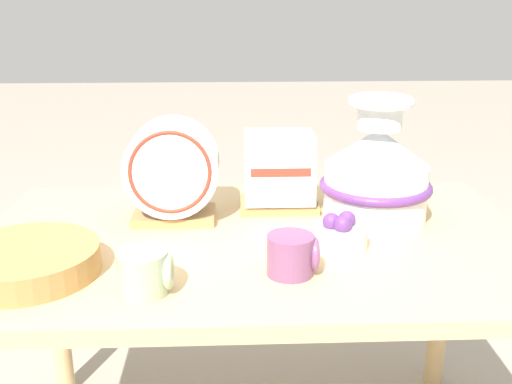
{
  "coord_description": "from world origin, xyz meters",
  "views": [
    {
      "loc": [
        -0.05,
        -1.26,
        1.18
      ],
      "look_at": [
        0.0,
        0.0,
        0.75
      ],
      "focal_mm": 42.0,
      "sensor_mm": 36.0,
      "label": 1
    }
  ],
  "objects_px": {
    "fruit_bowl": "(339,234)",
    "wicker_charger_stack": "(26,261)",
    "dish_rack_round_plates": "(172,179)",
    "mug_sage_glaze": "(146,272)",
    "ceramic_vase": "(376,172)",
    "mug_plum_glaze": "(293,255)",
    "dish_rack_square_plates": "(279,184)"
  },
  "relations": [
    {
      "from": "ceramic_vase",
      "to": "dish_rack_round_plates",
      "type": "xyz_separation_m",
      "value": [
        -0.49,
        0.01,
        -0.02
      ]
    },
    {
      "from": "dish_rack_round_plates",
      "to": "fruit_bowl",
      "type": "bearing_deg",
      "value": -25.48
    },
    {
      "from": "wicker_charger_stack",
      "to": "dish_rack_round_plates",
      "type": "bearing_deg",
      "value": 46.17
    },
    {
      "from": "ceramic_vase",
      "to": "wicker_charger_stack",
      "type": "distance_m",
      "value": 0.81
    },
    {
      "from": "dish_rack_square_plates",
      "to": "wicker_charger_stack",
      "type": "bearing_deg",
      "value": -146.13
    },
    {
      "from": "dish_rack_round_plates",
      "to": "mug_sage_glaze",
      "type": "height_order",
      "value": "dish_rack_round_plates"
    },
    {
      "from": "ceramic_vase",
      "to": "dish_rack_square_plates",
      "type": "xyz_separation_m",
      "value": [
        -0.23,
        0.09,
        -0.06
      ]
    },
    {
      "from": "mug_plum_glaze",
      "to": "mug_sage_glaze",
      "type": "bearing_deg",
      "value": -166.78
    },
    {
      "from": "wicker_charger_stack",
      "to": "mug_sage_glaze",
      "type": "xyz_separation_m",
      "value": [
        0.25,
        -0.09,
        0.01
      ]
    },
    {
      "from": "fruit_bowl",
      "to": "wicker_charger_stack",
      "type": "bearing_deg",
      "value": -171.19
    },
    {
      "from": "dish_rack_round_plates",
      "to": "mug_sage_glaze",
      "type": "distance_m",
      "value": 0.37
    },
    {
      "from": "dish_rack_round_plates",
      "to": "mug_sage_glaze",
      "type": "xyz_separation_m",
      "value": [
        -0.02,
        -0.37,
        -0.07
      ]
    },
    {
      "from": "mug_sage_glaze",
      "to": "fruit_bowl",
      "type": "relative_size",
      "value": 0.83
    },
    {
      "from": "dish_rack_round_plates",
      "to": "fruit_bowl",
      "type": "height_order",
      "value": "dish_rack_round_plates"
    },
    {
      "from": "dish_rack_square_plates",
      "to": "mug_sage_glaze",
      "type": "bearing_deg",
      "value": -122.43
    },
    {
      "from": "wicker_charger_stack",
      "to": "fruit_bowl",
      "type": "distance_m",
      "value": 0.65
    },
    {
      "from": "wicker_charger_stack",
      "to": "mug_plum_glaze",
      "type": "xyz_separation_m",
      "value": [
        0.53,
        -0.02,
        0.01
      ]
    },
    {
      "from": "fruit_bowl",
      "to": "mug_plum_glaze",
      "type": "bearing_deg",
      "value": -133.19
    },
    {
      "from": "ceramic_vase",
      "to": "dish_rack_round_plates",
      "type": "height_order",
      "value": "ceramic_vase"
    },
    {
      "from": "ceramic_vase",
      "to": "dish_rack_round_plates",
      "type": "distance_m",
      "value": 0.49
    },
    {
      "from": "dish_rack_round_plates",
      "to": "wicker_charger_stack",
      "type": "height_order",
      "value": "dish_rack_round_plates"
    },
    {
      "from": "dish_rack_square_plates",
      "to": "mug_sage_glaze",
      "type": "xyz_separation_m",
      "value": [
        -0.28,
        -0.44,
        -0.03
      ]
    },
    {
      "from": "dish_rack_square_plates",
      "to": "mug_plum_glaze",
      "type": "height_order",
      "value": "dish_rack_square_plates"
    },
    {
      "from": "ceramic_vase",
      "to": "wicker_charger_stack",
      "type": "relative_size",
      "value": 1.05
    },
    {
      "from": "dish_rack_round_plates",
      "to": "fruit_bowl",
      "type": "xyz_separation_m",
      "value": [
        0.37,
        -0.18,
        -0.08
      ]
    },
    {
      "from": "mug_plum_glaze",
      "to": "fruit_bowl",
      "type": "height_order",
      "value": "same"
    },
    {
      "from": "mug_plum_glaze",
      "to": "fruit_bowl",
      "type": "bearing_deg",
      "value": 46.81
    },
    {
      "from": "dish_rack_square_plates",
      "to": "mug_sage_glaze",
      "type": "height_order",
      "value": "dish_rack_square_plates"
    },
    {
      "from": "wicker_charger_stack",
      "to": "fruit_bowl",
      "type": "bearing_deg",
      "value": 8.81
    },
    {
      "from": "wicker_charger_stack",
      "to": "fruit_bowl",
      "type": "height_order",
      "value": "fruit_bowl"
    },
    {
      "from": "fruit_bowl",
      "to": "dish_rack_round_plates",
      "type": "bearing_deg",
      "value": 154.52
    },
    {
      "from": "mug_plum_glaze",
      "to": "fruit_bowl",
      "type": "xyz_separation_m",
      "value": [
        0.11,
        0.12,
        -0.01
      ]
    }
  ]
}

